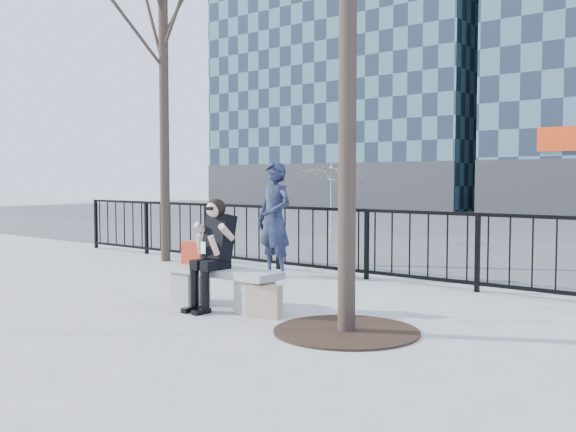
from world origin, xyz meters
The scene contains 12 objects.
ground centered at (0.00, 0.00, 0.00)m, with size 120.00×120.00×0.00m, color gray.
street_surface centered at (0.00, 15.00, 0.00)m, with size 60.00×23.00×0.01m, color #474747.
railing centered at (0.00, 3.00, 0.55)m, with size 14.00×0.06×1.10m.
building_left centered at (-15.00, 27.00, 11.30)m, with size 16.20×10.20×22.60m.
tree_left centered at (-4.00, 2.50, 4.86)m, with size 2.80×2.80×6.50m.
tree_grate centered at (1.90, -0.10, 0.01)m, with size 1.50×1.50×0.02m, color black.
bench_main centered at (0.00, 0.00, 0.30)m, with size 1.65×0.46×0.49m.
seated_woman centered at (0.00, -0.16, 0.67)m, with size 0.50×0.64×1.34m.
handbag centered at (-0.48, 0.02, 0.63)m, with size 0.35×0.17×0.29m, color #B12B15.
shopping_bag centered at (0.79, -0.10, 0.19)m, with size 0.40×0.15×0.38m, color #C7AC8D.
standing_man centered at (-1.11, 2.31, 0.92)m, with size 0.67×0.44×1.85m, color black.
vendor_umbrella centered at (-3.67, 7.44, 0.98)m, with size 2.14×2.19×1.97m, color #F3F937.
Camera 1 is at (5.52, -5.52, 1.57)m, focal length 40.00 mm.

